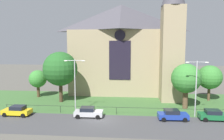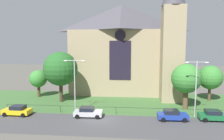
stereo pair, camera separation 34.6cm
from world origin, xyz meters
name	(u,v)px [view 1 (the left image)]	position (x,y,z in m)	size (l,w,h in m)	color
ground	(109,101)	(0.00, 10.00, 0.00)	(160.00, 160.00, 0.00)	#56544C
road_asphalt	(100,124)	(0.00, -2.00, 0.00)	(120.00, 8.00, 0.01)	#424244
grass_verge	(108,104)	(0.00, 8.00, 0.00)	(120.00, 20.00, 0.01)	#3D6633
church_building	(124,48)	(2.67, 19.02, 10.27)	(23.20, 16.20, 26.00)	tan
iron_railing	(116,108)	(1.89, 2.50, 0.99)	(35.82, 0.07, 1.13)	black
tree_right_far	(210,77)	(19.38, 12.34, 4.59)	(4.62, 4.62, 6.92)	brown
tree_left_far	(38,79)	(-15.11, 12.37, 3.80)	(3.62, 3.62, 5.66)	#4C3823
tree_left_near	(60,69)	(-9.10, 8.98, 6.32)	(6.43, 6.43, 9.56)	#423021
tree_right_near	(186,79)	(13.43, 6.69, 5.11)	(4.97, 4.97, 7.66)	brown
streetlamp_near	(75,79)	(-4.56, 2.40, 5.42)	(3.37, 0.26, 8.56)	#B2B2B7
streetlamp_far	(196,82)	(13.76, 2.40, 5.35)	(3.37, 0.26, 8.43)	#B2B2B7
parked_car_yellow	(17,111)	(-13.19, 0.64, 0.74)	(4.24, 2.10, 1.51)	gold
parked_car_silver	(88,112)	(-2.18, 0.84, 0.74)	(4.24, 2.10, 1.51)	#B7B7BC
parked_car_blue	(173,115)	(10.11, 0.65, 0.74)	(4.27, 2.17, 1.51)	#1E3899
parked_car_green	(214,115)	(15.97, 1.01, 0.74)	(4.25, 2.12, 1.51)	#196033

